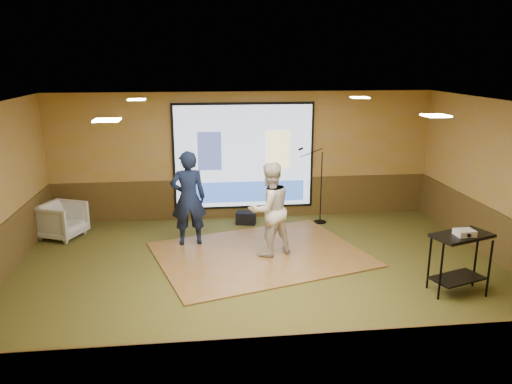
{
  "coord_description": "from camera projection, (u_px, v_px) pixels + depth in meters",
  "views": [
    {
      "loc": [
        -1.05,
        -8.05,
        3.73
      ],
      "look_at": [
        -0.0,
        0.95,
        1.3
      ],
      "focal_mm": 35.0,
      "sensor_mm": 36.0,
      "label": 1
    }
  ],
  "objects": [
    {
      "name": "duffel_bag",
      "position": [
        246.0,
        218.0,
        11.6
      ],
      "size": [
        0.5,
        0.39,
        0.28
      ],
      "primitive_type": "cube",
      "rotation": [
        0.0,
        0.0,
        -0.22
      ],
      "color": "black",
      "rests_on": "ground"
    },
    {
      "name": "downlight_nw",
      "position": [
        137.0,
        100.0,
        9.51
      ],
      "size": [
        0.32,
        0.32,
        0.02
      ],
      "primitive_type": "cube",
      "color": "#FFEFBF",
      "rests_on": "room_shell"
    },
    {
      "name": "player_right",
      "position": [
        270.0,
        209.0,
        9.53
      ],
      "size": [
        1.09,
        0.99,
        1.82
      ],
      "primitive_type": "imported",
      "rotation": [
        0.0,
        0.0,
        3.56
      ],
      "color": "silver",
      "rests_on": "dance_floor"
    },
    {
      "name": "wainscot_right",
      "position": [
        503.0,
        241.0,
        9.18
      ],
      "size": [
        0.04,
        7.0,
        0.95
      ],
      "primitive_type": "cube",
      "color": "#4A3818",
      "rests_on": "ground"
    },
    {
      "name": "ground",
      "position": [
        262.0,
        277.0,
        8.8
      ],
      "size": [
        9.0,
        9.0,
        0.0
      ],
      "primitive_type": "plane",
      "color": "#313D1B",
      "rests_on": "ground"
    },
    {
      "name": "av_table",
      "position": [
        460.0,
        251.0,
        8.04
      ],
      "size": [
        0.97,
        0.51,
        1.02
      ],
      "rotation": [
        0.0,
        0.0,
        0.33
      ],
      "color": "black",
      "rests_on": "ground"
    },
    {
      "name": "mic_stand",
      "position": [
        318.0,
        202.0,
        11.6
      ],
      "size": [
        0.71,
        0.29,
        1.8
      ],
      "rotation": [
        0.0,
        0.0,
        -0.43
      ],
      "color": "black",
      "rests_on": "ground"
    },
    {
      "name": "player_left",
      "position": [
        188.0,
        198.0,
        10.06
      ],
      "size": [
        0.75,
        0.53,
        1.94
      ],
      "primitive_type": "imported",
      "rotation": [
        0.0,
        0.0,
        3.24
      ],
      "color": "#131D3D",
      "rests_on": "dance_floor"
    },
    {
      "name": "wainscot_back",
      "position": [
        244.0,
        198.0,
        12.02
      ],
      "size": [
        9.0,
        0.04,
        0.95
      ],
      "primitive_type": "cube",
      "color": "#4A3818",
      "rests_on": "ground"
    },
    {
      "name": "downlight_se",
      "position": [
        436.0,
        116.0,
        6.84
      ],
      "size": [
        0.32,
        0.32,
        0.02
      ],
      "primitive_type": "cube",
      "color": "#FFEFBF",
      "rests_on": "room_shell"
    },
    {
      "name": "wainscot_front",
      "position": [
        304.0,
        372.0,
        5.34
      ],
      "size": [
        9.0,
        0.04,
        0.95
      ],
      "primitive_type": "cube",
      "color": "#4A3818",
      "rests_on": "ground"
    },
    {
      "name": "downlight_sw",
      "position": [
        107.0,
        120.0,
        6.35
      ],
      "size": [
        0.32,
        0.32,
        0.02
      ],
      "primitive_type": "cube",
      "color": "#FFEFBF",
      "rests_on": "room_shell"
    },
    {
      "name": "downlight_ne",
      "position": [
        360.0,
        98.0,
        10.01
      ],
      "size": [
        0.32,
        0.32,
        0.02
      ],
      "primitive_type": "cube",
      "color": "#FFEFBF",
      "rests_on": "room_shell"
    },
    {
      "name": "projector_screen",
      "position": [
        244.0,
        158.0,
        11.72
      ],
      "size": [
        3.32,
        0.06,
        2.52
      ],
      "color": "black",
      "rests_on": "room_shell"
    },
    {
      "name": "dance_floor",
      "position": [
        260.0,
        254.0,
        9.78
      ],
      "size": [
        4.56,
        3.93,
        0.03
      ],
      "primitive_type": "cube",
      "rotation": [
        0.0,
        0.0,
        0.29
      ],
      "color": "brown",
      "rests_on": "ground"
    },
    {
      "name": "room_shell",
      "position": [
        263.0,
        160.0,
        8.26
      ],
      "size": [
        9.04,
        7.04,
        3.02
      ],
      "color": "#B08749",
      "rests_on": "ground"
    },
    {
      "name": "banquet_chair",
      "position": [
        62.0,
        220.0,
        10.65
      ],
      "size": [
        1.09,
        1.08,
        0.76
      ],
      "primitive_type": "imported",
      "rotation": [
        0.0,
        0.0,
        1.16
      ],
      "color": "gray",
      "rests_on": "ground"
    },
    {
      "name": "projector",
      "position": [
        465.0,
        233.0,
        7.88
      ],
      "size": [
        0.3,
        0.26,
        0.1
      ],
      "primitive_type": "cube",
      "rotation": [
        0.0,
        0.0,
        0.05
      ],
      "color": "silver",
      "rests_on": "av_table"
    }
  ]
}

